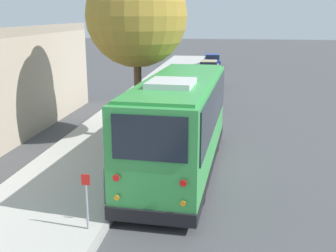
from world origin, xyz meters
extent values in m
plane|color=#474749|center=(0.00, 0.00, 0.00)|extent=(160.00, 160.00, 0.00)
cube|color=#B2AFA8|center=(0.00, 4.21, 0.07)|extent=(80.00, 4.04, 0.15)
cube|color=#9D9A94|center=(0.00, 2.12, 0.07)|extent=(80.00, 0.14, 0.15)
cube|color=green|center=(-0.70, 0.72, 1.75)|extent=(8.85, 2.83, 3.00)
cube|color=black|center=(-0.70, 0.72, 0.39)|extent=(8.90, 2.88, 0.28)
cube|color=black|center=(-0.70, 0.72, 2.41)|extent=(8.14, 2.88, 1.44)
cube|color=black|center=(3.68, 0.49, 2.41)|extent=(0.14, 2.08, 1.51)
cube|color=black|center=(-5.08, 0.95, 2.52)|extent=(0.13, 1.91, 1.15)
cube|color=black|center=(3.68, 0.49, 3.11)|extent=(0.13, 1.71, 0.22)
cube|color=green|center=(-0.70, 0.72, 3.29)|extent=(8.30, 2.58, 0.10)
cube|color=silver|center=(-2.26, 0.80, 3.41)|extent=(1.67, 1.43, 0.20)
cube|color=black|center=(3.71, 0.49, 0.43)|extent=(0.23, 2.40, 0.36)
cube|color=black|center=(-5.11, 0.95, 0.43)|extent=(0.23, 2.40, 0.36)
cylinder|color=red|center=(-5.11, 1.81, 1.45)|extent=(0.04, 0.18, 0.18)
cylinder|color=orange|center=(-5.11, 1.81, 0.91)|extent=(0.04, 0.14, 0.14)
cylinder|color=red|center=(-5.20, 0.10, 1.45)|extent=(0.04, 0.18, 0.18)
cylinder|color=orange|center=(-5.20, 0.10, 0.91)|extent=(0.04, 0.14, 0.14)
cube|color=white|center=(3.79, 1.28, 0.60)|extent=(0.06, 0.32, 0.18)
cube|color=white|center=(3.71, -0.31, 0.60)|extent=(0.06, 0.32, 0.18)
cube|color=black|center=(3.47, 1.85, 2.70)|extent=(0.07, 0.10, 0.24)
cylinder|color=black|center=(1.94, 1.62, 0.45)|extent=(0.92, 0.35, 0.90)
cylinder|color=slate|center=(1.94, 1.62, 0.45)|extent=(0.42, 0.34, 0.41)
cylinder|color=black|center=(1.83, -0.45, 0.45)|extent=(0.92, 0.35, 0.90)
cylinder|color=slate|center=(1.83, -0.45, 0.45)|extent=(0.42, 0.34, 0.41)
cylinder|color=black|center=(-3.09, 1.88, 0.45)|extent=(0.92, 0.35, 0.90)
cylinder|color=slate|center=(-3.09, 1.88, 0.45)|extent=(0.42, 0.34, 0.41)
cylinder|color=black|center=(-3.20, -0.18, 0.45)|extent=(0.92, 0.35, 0.90)
cylinder|color=slate|center=(-3.20, -0.18, 0.45)|extent=(0.42, 0.34, 0.41)
cube|color=#19234C|center=(9.76, 1.17, 0.48)|extent=(4.33, 1.68, 0.63)
cube|color=black|center=(9.65, 1.17, 1.04)|extent=(2.05, 1.45, 0.48)
cube|color=#19234C|center=(9.65, 1.17, 1.28)|extent=(1.97, 1.41, 0.05)
cube|color=black|center=(11.95, 1.18, 0.26)|extent=(0.09, 1.61, 0.20)
cube|color=black|center=(7.58, 1.17, 0.26)|extent=(0.09, 1.61, 0.20)
cylinder|color=black|center=(11.13, 1.94, 0.32)|extent=(0.65, 0.20, 0.65)
cylinder|color=slate|center=(11.13, 1.94, 0.32)|extent=(0.29, 0.22, 0.29)
cylinder|color=black|center=(11.13, 0.42, 0.32)|extent=(0.65, 0.20, 0.65)
cylinder|color=slate|center=(11.13, 0.42, 0.32)|extent=(0.29, 0.22, 0.29)
cylinder|color=black|center=(8.40, 1.93, 0.32)|extent=(0.65, 0.20, 0.65)
cylinder|color=slate|center=(8.40, 1.93, 0.32)|extent=(0.29, 0.22, 0.29)
cylinder|color=black|center=(8.40, 0.41, 0.32)|extent=(0.65, 0.20, 0.65)
cylinder|color=slate|center=(8.40, 0.41, 0.32)|extent=(0.29, 0.22, 0.29)
cube|color=black|center=(16.81, 0.84, 0.46)|extent=(4.15, 1.73, 0.61)
cube|color=black|center=(16.70, 0.84, 1.00)|extent=(1.97, 1.48, 0.48)
cube|color=black|center=(16.70, 0.84, 1.24)|extent=(1.89, 1.45, 0.05)
cube|color=black|center=(18.90, 0.85, 0.25)|extent=(0.09, 1.65, 0.20)
cube|color=black|center=(14.72, 0.83, 0.25)|extent=(0.09, 1.65, 0.20)
cylinder|color=black|center=(18.11, 1.63, 0.31)|extent=(0.61, 0.20, 0.61)
cylinder|color=slate|center=(18.11, 1.63, 0.31)|extent=(0.28, 0.22, 0.28)
cylinder|color=black|center=(18.12, 0.07, 0.31)|extent=(0.61, 0.20, 0.61)
cylinder|color=slate|center=(18.12, 0.07, 0.31)|extent=(0.28, 0.22, 0.28)
cylinder|color=black|center=(15.50, 1.62, 0.31)|extent=(0.61, 0.20, 0.61)
cylinder|color=slate|center=(15.50, 1.62, 0.31)|extent=(0.28, 0.22, 0.28)
cylinder|color=black|center=(15.51, 0.06, 0.31)|extent=(0.61, 0.20, 0.61)
cylinder|color=slate|center=(15.51, 0.06, 0.31)|extent=(0.28, 0.22, 0.28)
cube|color=tan|center=(24.17, 0.94, 0.46)|extent=(4.44, 1.81, 0.61)
cube|color=black|center=(24.05, 0.94, 1.01)|extent=(2.11, 1.54, 0.48)
cube|color=tan|center=(24.05, 0.94, 1.25)|extent=(2.03, 1.50, 0.05)
cube|color=black|center=(26.40, 0.98, 0.25)|extent=(0.11, 1.69, 0.20)
cube|color=black|center=(21.94, 0.91, 0.25)|extent=(0.11, 1.69, 0.20)
cylinder|color=black|center=(25.55, 1.76, 0.31)|extent=(0.62, 0.21, 0.62)
cylinder|color=slate|center=(25.55, 1.76, 0.31)|extent=(0.28, 0.22, 0.28)
cylinder|color=black|center=(25.57, 0.17, 0.31)|extent=(0.62, 0.21, 0.62)
cylinder|color=slate|center=(25.57, 0.17, 0.31)|extent=(0.28, 0.22, 0.28)
cylinder|color=black|center=(22.76, 1.72, 0.31)|extent=(0.62, 0.21, 0.62)
cylinder|color=slate|center=(22.76, 1.72, 0.31)|extent=(0.28, 0.22, 0.28)
cylinder|color=black|center=(22.79, 0.13, 0.31)|extent=(0.62, 0.21, 0.62)
cylinder|color=slate|center=(22.79, 0.13, 0.31)|extent=(0.28, 0.22, 0.28)
cube|color=navy|center=(30.18, 0.89, 0.49)|extent=(4.25, 1.88, 0.65)
cube|color=black|center=(30.07, 0.88, 1.05)|extent=(2.05, 1.53, 0.48)
cube|color=navy|center=(30.07, 0.88, 1.29)|extent=(1.97, 1.49, 0.05)
cube|color=black|center=(32.28, 1.00, 0.27)|extent=(0.17, 1.60, 0.20)
cube|color=black|center=(28.07, 0.77, 0.27)|extent=(0.17, 1.60, 0.20)
cylinder|color=black|center=(31.45, 1.71, 0.33)|extent=(0.67, 0.24, 0.66)
cylinder|color=slate|center=(31.45, 1.71, 0.33)|extent=(0.31, 0.24, 0.30)
cylinder|color=black|center=(31.53, 0.21, 0.33)|extent=(0.67, 0.24, 0.66)
cylinder|color=slate|center=(31.53, 0.21, 0.33)|extent=(0.31, 0.24, 0.30)
cylinder|color=black|center=(28.82, 1.56, 0.33)|extent=(0.67, 0.24, 0.66)
cylinder|color=slate|center=(28.82, 1.56, 0.33)|extent=(0.31, 0.24, 0.30)
cylinder|color=black|center=(28.90, 0.07, 0.33)|extent=(0.67, 0.24, 0.66)
cylinder|color=slate|center=(28.90, 0.07, 0.33)|extent=(0.31, 0.24, 0.30)
cylinder|color=brown|center=(2.69, 2.92, 2.02)|extent=(0.33, 0.33, 3.74)
sphere|color=olive|center=(2.69, 2.92, 5.35)|extent=(4.18, 4.18, 4.18)
cylinder|color=gray|center=(-5.41, 2.50, 0.75)|extent=(0.06, 0.06, 1.20)
cube|color=red|center=(-5.41, 2.50, 1.49)|extent=(0.02, 0.22, 0.28)
cylinder|color=gray|center=(-3.94, 2.50, 0.67)|extent=(0.06, 0.06, 1.04)
cube|color=gray|center=(2.34, 8.00, 4.71)|extent=(16.15, 0.30, 0.40)
camera|label=1|loc=(-14.69, -0.90, 5.46)|focal=45.00mm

